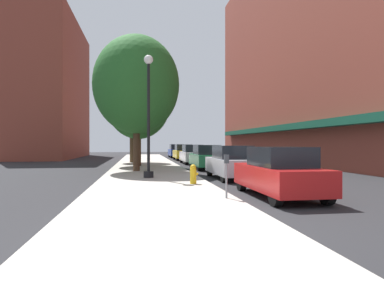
{
  "coord_description": "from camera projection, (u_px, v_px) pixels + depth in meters",
  "views": [
    {
      "loc": [
        -0.54,
        -6.54,
        1.77
      ],
      "look_at": [
        3.16,
        17.16,
        1.72
      ],
      "focal_mm": 31.54,
      "sensor_mm": 36.0,
      "label": 1
    }
  ],
  "objects": [
    {
      "name": "ground_plane",
      "position": [
        201.0,
        167.0,
        24.95
      ],
      "size": [
        90.0,
        90.0,
        0.0
      ],
      "primitive_type": "plane",
      "color": "#232326"
    },
    {
      "name": "sidewalk_slab",
      "position": [
        147.0,
        166.0,
        25.32
      ],
      "size": [
        4.8,
        50.0,
        0.12
      ],
      "primitive_type": "cube",
      "color": "#A8A399",
      "rests_on": "ground"
    },
    {
      "name": "building_right_brick",
      "position": [
        312.0,
        42.0,
        30.57
      ],
      "size": [
        6.8,
        40.0,
        21.94
      ],
      "color": "brown",
      "rests_on": "ground"
    },
    {
      "name": "building_far_background",
      "position": [
        53.0,
        90.0,
        41.39
      ],
      "size": [
        6.8,
        18.0,
        16.58
      ],
      "color": "brown",
      "rests_on": "ground"
    },
    {
      "name": "lamppost",
      "position": [
        149.0,
        114.0,
        16.2
      ],
      "size": [
        0.48,
        0.48,
        5.9
      ],
      "color": "black",
      "rests_on": "sidewalk_slab"
    },
    {
      "name": "fire_hydrant",
      "position": [
        193.0,
        174.0,
        13.73
      ],
      "size": [
        0.33,
        0.26,
        0.79
      ],
      "color": "gold",
      "rests_on": "sidewalk_slab"
    },
    {
      "name": "parking_meter_near",
      "position": [
        226.0,
        171.0,
        10.14
      ],
      "size": [
        0.14,
        0.09,
        1.31
      ],
      "color": "slate",
      "rests_on": "sidewalk_slab"
    },
    {
      "name": "tree_near",
      "position": [
        132.0,
        109.0,
        29.27
      ],
      "size": [
        3.72,
        3.72,
        6.81
      ],
      "color": "#4C3823",
      "rests_on": "sidewalk_slab"
    },
    {
      "name": "tree_mid",
      "position": [
        138.0,
        102.0,
        24.71
      ],
      "size": [
        4.77,
        4.77,
        7.45
      ],
      "color": "#4C3823",
      "rests_on": "sidewalk_slab"
    },
    {
      "name": "tree_far",
      "position": [
        136.0,
        85.0,
        20.14
      ],
      "size": [
        5.12,
        5.12,
        8.12
      ],
      "color": "#422D1E",
      "rests_on": "sidewalk_slab"
    },
    {
      "name": "car_red",
      "position": [
        279.0,
        173.0,
        11.07
      ],
      "size": [
        1.8,
        4.3,
        1.66
      ],
      "rotation": [
        0.0,
        0.0,
        -0.02
      ],
      "color": "black",
      "rests_on": "ground"
    },
    {
      "name": "car_silver",
      "position": [
        232.0,
        163.0,
        16.78
      ],
      "size": [
        1.8,
        4.3,
        1.66
      ],
      "rotation": [
        0.0,
        0.0,
        -0.02
      ],
      "color": "black",
      "rests_on": "ground"
    },
    {
      "name": "car_green",
      "position": [
        206.0,
        157.0,
        23.1
      ],
      "size": [
        1.8,
        4.3,
        1.66
      ],
      "rotation": [
        0.0,
        0.0,
        0.0
      ],
      "color": "black",
      "rests_on": "ground"
    },
    {
      "name": "car_white",
      "position": [
        193.0,
        154.0,
        29.13
      ],
      "size": [
        1.8,
        4.3,
        1.66
      ],
      "rotation": [
        0.0,
        0.0,
        -0.03
      ],
      "color": "black",
      "rests_on": "ground"
    },
    {
      "name": "car_yellow",
      "position": [
        183.0,
        152.0,
        35.49
      ],
      "size": [
        1.8,
        4.3,
        1.66
      ],
      "rotation": [
        0.0,
        0.0,
        -0.02
      ],
      "color": "black",
      "rests_on": "ground"
    },
    {
      "name": "car_blue",
      "position": [
        177.0,
        151.0,
        41.74
      ],
      "size": [
        1.8,
        4.3,
        1.66
      ],
      "rotation": [
        0.0,
        0.0,
        -0.0
      ],
      "color": "black",
      "rests_on": "ground"
    }
  ]
}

